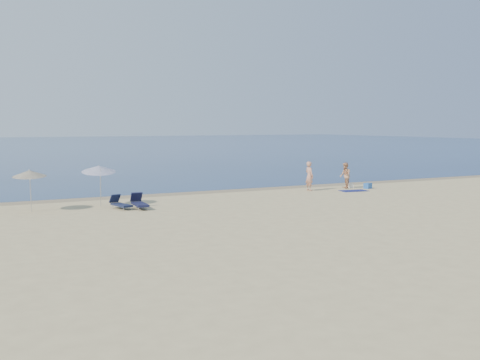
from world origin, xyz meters
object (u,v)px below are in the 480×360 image
object	(u,v)px
person_right	(345,175)
blue_cooler	(368,186)
umbrella_near	(99,169)
person_left	(309,176)

from	to	relation	value
person_right	blue_cooler	bearing A→B (deg)	83.41
umbrella_near	person_left	bearing A→B (deg)	16.85
person_right	umbrella_near	bearing A→B (deg)	-63.40
person_right	umbrella_near	distance (m)	16.22
blue_cooler	umbrella_near	distance (m)	17.51
blue_cooler	umbrella_near	xyz separation A→B (m)	(-17.42, -0.12, 1.71)
person_left	blue_cooler	distance (m)	4.16
person_right	blue_cooler	size ratio (longest dim) A/B	3.33
blue_cooler	umbrella_near	bearing A→B (deg)	160.03
person_left	person_right	bearing A→B (deg)	-91.42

